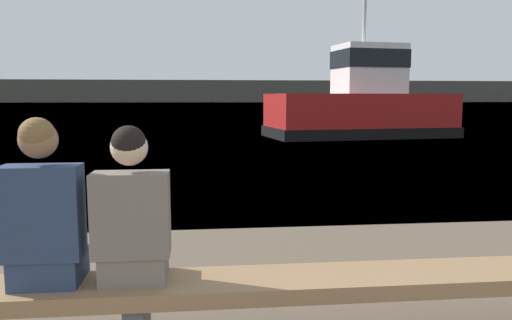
{
  "coord_description": "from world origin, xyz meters",
  "views": [
    {
      "loc": [
        -0.46,
        0.36,
        1.56
      ],
      "look_at": [
        0.18,
        6.31,
        0.81
      ],
      "focal_mm": 35.0,
      "sensor_mm": 36.0,
      "label": 1
    }
  ],
  "objects": [
    {
      "name": "person_right",
      "position": [
        -0.88,
        3.31,
        0.87
      ],
      "size": [
        0.44,
        0.38,
        0.95
      ],
      "color": "#70665B",
      "rests_on": "bench_main"
    },
    {
      "name": "person_left",
      "position": [
        -1.38,
        3.31,
        0.89
      ],
      "size": [
        0.44,
        0.38,
        0.99
      ],
      "color": "navy",
      "rests_on": "bench_main"
    },
    {
      "name": "water_surface",
      "position": [
        0.0,
        126.17,
        0.0
      ],
      "size": [
        240.0,
        240.0,
        0.0
      ],
      "primitive_type": "plane",
      "color": "teal",
      "rests_on": "ground"
    },
    {
      "name": "far_shoreline",
      "position": [
        0.0,
        159.29,
        3.35
      ],
      "size": [
        600.0,
        12.0,
        6.71
      ],
      "primitive_type": "cube",
      "color": "#4C4C42",
      "rests_on": "ground"
    },
    {
      "name": "tugboat_red",
      "position": [
        5.81,
        19.63,
        1.14
      ],
      "size": [
        7.58,
        4.17,
        6.66
      ],
      "rotation": [
        0.0,
        0.0,
        1.71
      ],
      "color": "#A81919",
      "rests_on": "water_surface"
    },
    {
      "name": "bench_main",
      "position": [
        -0.87,
        3.31,
        0.37
      ],
      "size": [
        6.88,
        0.46,
        0.46
      ],
      "color": "#8E6B47",
      "rests_on": "ground"
    }
  ]
}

